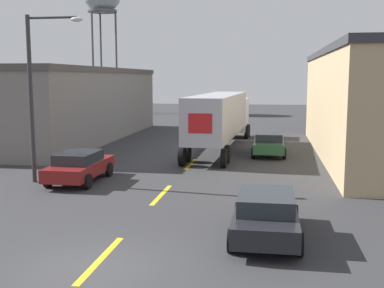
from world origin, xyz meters
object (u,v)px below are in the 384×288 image
(street_lamp, at_px, (37,86))
(parked_car_right_near, at_px, (266,214))
(semi_truck, at_px, (222,115))
(parked_car_right_far, at_px, (269,143))
(parked_car_left_far, at_px, (80,166))

(street_lamp, bearing_deg, parked_car_right_near, -31.02)
(semi_truck, height_order, street_lamp, street_lamp)
(semi_truck, distance_m, parked_car_right_near, 19.19)
(semi_truck, height_order, parked_car_right_far, semi_truck)
(parked_car_left_far, height_order, parked_car_right_near, same)
(parked_car_right_far, height_order, parked_car_right_near, same)
(semi_truck, distance_m, parked_car_right_far, 4.36)
(parked_car_right_far, bearing_deg, semi_truck, 144.48)
(semi_truck, distance_m, street_lamp, 14.61)
(street_lamp, bearing_deg, semi_truck, 59.13)
(parked_car_right_far, distance_m, parked_car_right_near, 16.48)
(street_lamp, bearing_deg, parked_car_left_far, 13.01)
(parked_car_left_far, relative_size, parked_car_right_far, 1.00)
(semi_truck, xyz_separation_m, parked_car_right_near, (3.31, -18.84, -1.59))
(parked_car_left_far, relative_size, parked_car_right_near, 1.00)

